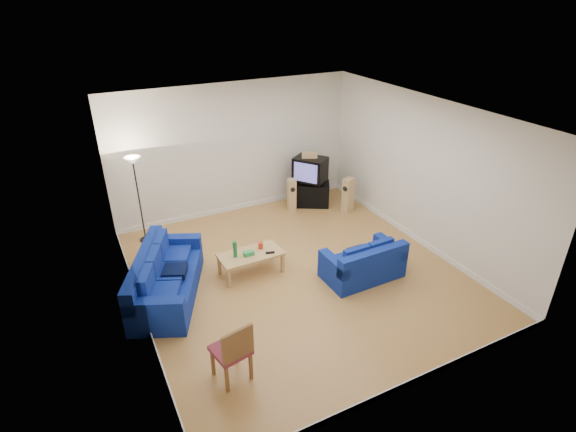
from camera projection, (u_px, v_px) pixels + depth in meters
name	position (u px, v px, depth m)	size (l,w,h in m)	color
room	(298.00, 203.00, 8.27)	(6.01, 6.51, 3.21)	#915F2C
sofa_three_seat	(164.00, 281.00, 8.17)	(1.83, 2.47, 0.88)	navy
sofa_loveseat	(364.00, 265.00, 8.71)	(1.53, 0.87, 0.76)	navy
coffee_table	(251.00, 256.00, 8.80)	(1.25, 0.64, 0.45)	tan
bottle	(235.00, 249.00, 8.61)	(0.08, 0.08, 0.33)	#197233
tissue_box	(249.00, 253.00, 8.71)	(0.21, 0.11, 0.08)	green
red_canister	(261.00, 246.00, 8.92)	(0.10, 0.10, 0.14)	red
remote	(270.00, 253.00, 8.79)	(0.18, 0.05, 0.02)	black
tv_stand	(309.00, 194.00, 11.65)	(1.00, 0.56, 0.61)	black
av_receiver	(308.00, 181.00, 11.48)	(0.42, 0.34, 0.10)	black
television	(310.00, 169.00, 11.29)	(0.92, 0.96, 0.60)	black
centre_speaker	(310.00, 155.00, 11.13)	(0.38, 0.15, 0.13)	tan
speaker_left	(292.00, 195.00, 11.32)	(0.25, 0.29, 0.83)	tan
speaker_right	(348.00, 195.00, 11.23)	(0.32, 0.28, 0.89)	tan
floor_lamp	(135.00, 173.00, 9.38)	(0.34, 0.34, 1.98)	black
dining_chair	(233.00, 350.00, 6.29)	(0.57, 0.57, 1.02)	brown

